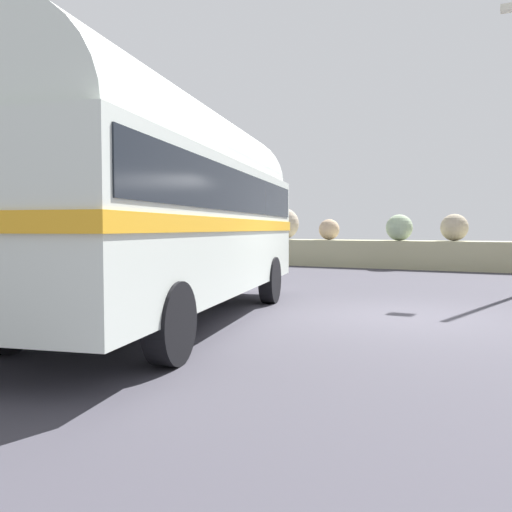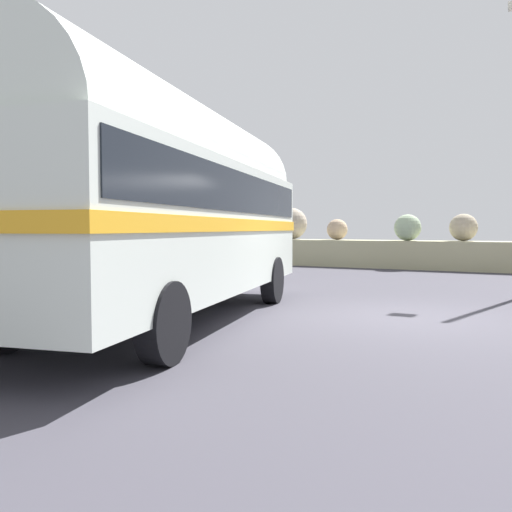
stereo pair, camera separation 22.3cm
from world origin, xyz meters
name	(u,v)px [view 2 (the right image)]	position (x,y,z in m)	size (l,w,h in m)	color
ground	(401,318)	(0.00, 0.00, 0.01)	(32.00, 26.00, 0.02)	#3A3841
breakwater	(474,250)	(-0.10, 11.79, 0.76)	(31.36, 2.02, 2.48)	tan
vintage_coach	(170,199)	(-3.25, -2.30, 2.05)	(4.31, 8.90, 3.70)	black
second_coach	(59,208)	(-7.57, -0.82, 2.05)	(3.43, 8.81, 3.70)	black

